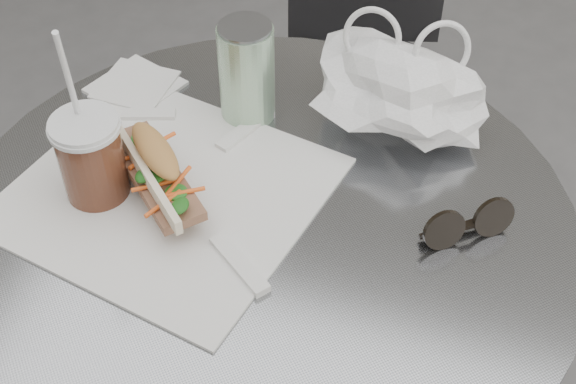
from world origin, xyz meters
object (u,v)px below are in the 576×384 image
(cafe_table, at_px, (266,348))
(iced_coffee, at_px, (91,157))
(sunglasses, at_px, (467,225))
(banh_mi, at_px, (156,170))
(drink_can, at_px, (247,72))
(chair_far, at_px, (360,134))

(cafe_table, relative_size, iced_coffee, 3.09)
(cafe_table, xyz_separation_m, sunglasses, (0.23, 0.05, 0.29))
(banh_mi, distance_m, drink_can, 0.19)
(banh_mi, xyz_separation_m, iced_coffee, (-0.07, -0.02, 0.02))
(iced_coffee, relative_size, drink_can, 1.75)
(chair_far, height_order, drink_can, drink_can)
(chair_far, distance_m, banh_mi, 0.79)
(chair_far, bearing_deg, banh_mi, 63.96)
(chair_far, xyz_separation_m, drink_can, (-0.05, -0.46, 0.47))
(cafe_table, distance_m, drink_can, 0.40)
(cafe_table, bearing_deg, iced_coffee, -172.69)
(chair_far, distance_m, iced_coffee, 0.83)
(cafe_table, distance_m, banh_mi, 0.34)
(drink_can, bearing_deg, cafe_table, -63.97)
(sunglasses, bearing_deg, drink_can, 120.77)
(cafe_table, xyz_separation_m, drink_can, (-0.09, 0.18, 0.34))
(chair_far, relative_size, drink_can, 5.32)
(chair_far, xyz_separation_m, iced_coffee, (-0.17, -0.67, 0.46))
(chair_far, bearing_deg, cafe_table, 75.79)
(chair_far, xyz_separation_m, banh_mi, (-0.10, -0.64, 0.44))
(cafe_table, bearing_deg, sunglasses, 12.81)
(sunglasses, bearing_deg, iced_coffee, 152.12)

